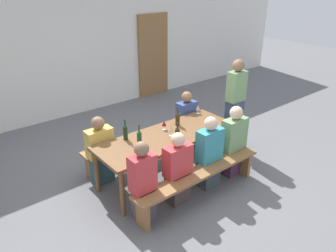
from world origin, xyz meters
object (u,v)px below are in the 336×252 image
at_px(seated_guest_far_0, 100,152).
at_px(standing_host, 235,107).
at_px(bench_far, 142,141).
at_px(wine_glass_0, 171,128).
at_px(wine_bottle_3, 125,132).
at_px(wine_glass_1, 198,108).
at_px(seated_guest_near_3, 233,143).
at_px(wine_bottle_1, 139,139).
at_px(tasting_table, 168,139).
at_px(bench_near, 200,177).
at_px(wine_bottle_0, 178,119).
at_px(wine_glass_2, 164,124).
at_px(wine_bottle_2, 177,136).
at_px(wooden_door, 153,56).
at_px(seated_guest_far_1, 186,122).
at_px(seated_guest_near_0, 143,184).
at_px(seated_guest_near_1, 178,170).
at_px(seated_guest_near_2, 209,154).

relative_size(seated_guest_far_0, standing_host, 0.65).
relative_size(bench_far, wine_glass_0, 12.18).
bearing_deg(wine_bottle_3, bench_far, 37.02).
relative_size(wine_glass_1, seated_guest_near_3, 0.14).
height_order(wine_glass_0, standing_host, standing_host).
bearing_deg(standing_host, wine_bottle_1, 1.35).
bearing_deg(standing_host, tasting_table, 0.46).
bearing_deg(bench_near, wine_bottle_0, 68.91).
xyz_separation_m(bench_far, wine_glass_2, (0.07, -0.53, 0.50)).
bearing_deg(wine_bottle_2, wine_bottle_1, 152.55).
height_order(wooden_door, wine_glass_1, wooden_door).
height_order(wine_bottle_2, seated_guest_far_1, seated_guest_far_1).
bearing_deg(wine_bottle_0, wine_bottle_3, 173.99).
height_order(wine_bottle_0, wine_bottle_1, wine_bottle_1).
relative_size(wine_bottle_3, standing_host, 0.19).
bearing_deg(wine_bottle_2, seated_guest_near_0, -161.17).
bearing_deg(bench_far, seated_guest_near_0, -124.26).
height_order(tasting_table, seated_guest_near_1, seated_guest_near_1).
xyz_separation_m(seated_guest_near_1, seated_guest_near_2, (0.62, -0.00, 0.03)).
xyz_separation_m(wine_bottle_2, seated_guest_near_2, (0.39, -0.28, -0.33)).
bearing_deg(wine_bottle_2, seated_guest_near_2, -35.20).
distance_m(bench_near, standing_host, 1.77).
bearing_deg(wine_glass_2, wine_bottle_1, -160.36).
height_order(bench_far, wine_glass_2, wine_glass_2).
bearing_deg(seated_guest_near_3, wine_glass_0, 59.18).
relative_size(seated_guest_near_1, seated_guest_near_3, 0.93).
relative_size(seated_guest_near_2, seated_guest_near_3, 0.98).
bearing_deg(wine_glass_0, wine_bottle_1, 178.59).
bearing_deg(wine_glass_1, seated_guest_far_0, 172.43).
height_order(wine_bottle_0, wine_glass_0, wine_bottle_0).
bearing_deg(wine_bottle_1, wine_bottle_2, -27.45).
height_order(seated_guest_near_0, seated_guest_near_1, seated_guest_near_0).
relative_size(wine_bottle_0, wine_glass_0, 1.70).
bearing_deg(wine_bottle_3, seated_guest_far_1, 11.09).
distance_m(wine_bottle_0, wine_bottle_3, 0.93).
distance_m(wine_bottle_2, wine_bottle_3, 0.77).
distance_m(wooden_door, seated_guest_near_0, 5.03).
xyz_separation_m(bench_far, seated_guest_near_0, (-0.87, -1.28, 0.19)).
relative_size(wine_bottle_2, wine_glass_0, 1.78).
xyz_separation_m(bench_far, wine_bottle_0, (0.35, -0.54, 0.50)).
relative_size(wine_bottle_1, standing_host, 0.20).
relative_size(wine_bottle_0, wine_bottle_2, 0.96).
distance_m(wine_bottle_3, seated_guest_near_3, 1.71).
distance_m(wine_bottle_1, wine_bottle_2, 0.55).
xyz_separation_m(wine_bottle_1, seated_guest_near_3, (1.42, -0.53, -0.32)).
relative_size(tasting_table, seated_guest_near_3, 1.95).
xyz_separation_m(wine_glass_0, standing_host, (1.53, 0.06, -0.05)).
relative_size(tasting_table, wine_glass_2, 14.87).
xyz_separation_m(wine_bottle_0, seated_guest_far_0, (-1.21, 0.39, -0.34)).
bearing_deg(seated_guest_near_1, bench_near, -117.64).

